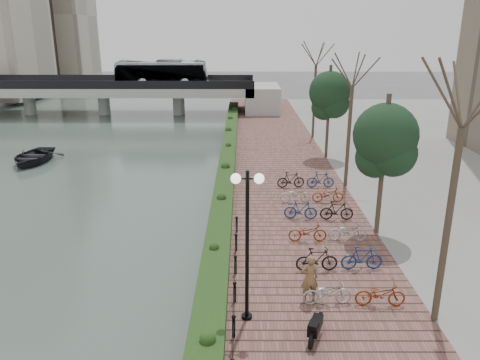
{
  "coord_description": "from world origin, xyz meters",
  "views": [
    {
      "loc": [
        1.65,
        -11.34,
        9.53
      ],
      "look_at": [
        1.54,
        12.42,
        2.0
      ],
      "focal_mm": 35.0,
      "sensor_mm": 36.0,
      "label": 1
    }
  ],
  "objects_px": {
    "lamppost": "(247,215)",
    "pedestrian": "(310,278)",
    "motorcycle": "(316,325)",
    "boat": "(32,156)"
  },
  "relations": [
    {
      "from": "lamppost",
      "to": "pedestrian",
      "type": "xyz_separation_m",
      "value": [
        2.19,
        1.06,
        -2.77
      ]
    },
    {
      "from": "motorcycle",
      "to": "boat",
      "type": "distance_m",
      "value": 28.52
    },
    {
      "from": "motorcycle",
      "to": "pedestrian",
      "type": "xyz_separation_m",
      "value": [
        0.07,
        2.09,
        0.44
      ]
    },
    {
      "from": "pedestrian",
      "to": "boat",
      "type": "distance_m",
      "value": 27.0
    },
    {
      "from": "pedestrian",
      "to": "boat",
      "type": "bearing_deg",
      "value": -57.38
    },
    {
      "from": "motorcycle",
      "to": "lamppost",
      "type": "bearing_deg",
      "value": 175.72
    },
    {
      "from": "pedestrian",
      "to": "lamppost",
      "type": "bearing_deg",
      "value": 15.8
    },
    {
      "from": "boat",
      "to": "motorcycle",
      "type": "bearing_deg",
      "value": -48.05
    },
    {
      "from": "lamppost",
      "to": "pedestrian",
      "type": "bearing_deg",
      "value": 25.84
    },
    {
      "from": "lamppost",
      "to": "pedestrian",
      "type": "height_order",
      "value": "lamppost"
    }
  ]
}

